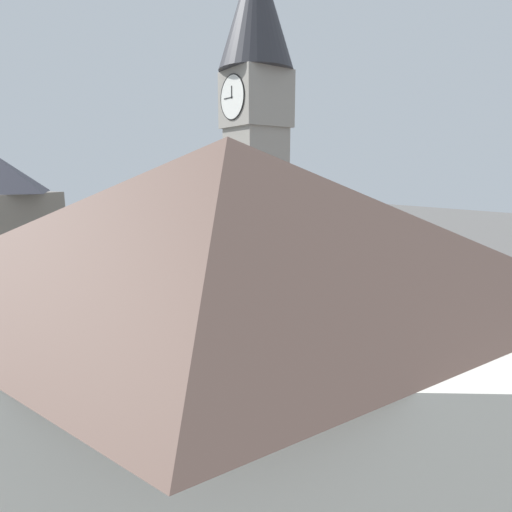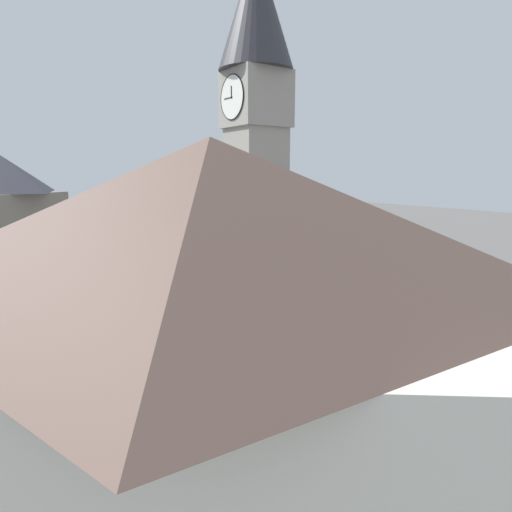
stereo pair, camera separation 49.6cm
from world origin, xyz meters
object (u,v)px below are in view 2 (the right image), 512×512
at_px(lamp_post, 236,334).
at_px(car_white_side, 208,357).
at_px(clock_tower, 256,117).
at_px(car_silver_kerb, 378,365).
at_px(tree, 223,238).
at_px(building_corner_back, 215,391).
at_px(pedestrian, 207,295).
at_px(car_red_corner, 354,311).
at_px(car_blue_kerb, 84,383).
at_px(building_shop_left, 4,223).

bearing_deg(lamp_post, car_white_side, -14.18).
height_order(clock_tower, lamp_post, clock_tower).
height_order(car_silver_kerb, lamp_post, lamp_post).
distance_m(tree, building_corner_back, 25.94).
distance_m(clock_tower, pedestrian, 13.81).
bearing_deg(tree, pedestrian, 126.49).
distance_m(car_red_corner, car_white_side, 11.92).
height_order(car_red_corner, building_corner_back, building_corner_back).
distance_m(car_white_side, pedestrian, 10.64).
height_order(pedestrian, lamp_post, lamp_post).
bearing_deg(car_silver_kerb, car_white_side, 49.20).
distance_m(tree, lamp_post, 18.24).
bearing_deg(car_silver_kerb, tree, -3.29).
xyz_separation_m(car_blue_kerb, car_silver_kerb, (-6.26, -12.48, 0.00)).
relative_size(clock_tower, lamp_post, 3.92).
height_order(car_blue_kerb, car_white_side, same).
bearing_deg(car_blue_kerb, car_silver_kerb, -116.65).
distance_m(car_red_corner, building_corner_back, 21.79).
relative_size(car_white_side, lamp_post, 0.76).
bearing_deg(building_shop_left, tree, -128.34).
distance_m(car_red_corner, lamp_post, 14.59).
height_order(car_red_corner, lamp_post, lamp_post).
bearing_deg(clock_tower, pedestrian, 2.04).
bearing_deg(car_red_corner, car_silver_kerb, 140.99).
xyz_separation_m(car_blue_kerb, car_white_side, (-0.67, -5.99, 0.00)).
bearing_deg(car_silver_kerb, clock_tower, 8.80).
bearing_deg(car_red_corner, building_shop_left, 41.00).
relative_size(clock_tower, car_red_corner, 5.30).
relative_size(car_white_side, pedestrian, 2.62).
relative_size(car_red_corner, tree, 0.56).
relative_size(car_silver_kerb, car_white_side, 1.00).
xyz_separation_m(car_red_corner, lamp_post, (-5.75, 13.06, 3.04)).
bearing_deg(lamp_post, tree, -28.34).
relative_size(clock_tower, car_white_side, 5.13).
xyz_separation_m(car_red_corner, building_corner_back, (-12.12, 17.47, 4.75)).
bearing_deg(building_shop_left, building_corner_back, -177.62).
distance_m(pedestrian, lamp_post, 15.65).
bearing_deg(car_blue_kerb, car_red_corner, -88.76).
bearing_deg(clock_tower, car_red_corner, -107.44).
distance_m(clock_tower, tree, 11.98).
bearing_deg(building_corner_back, car_blue_kerb, 1.91).
bearing_deg(car_silver_kerb, lamp_post, 83.32).
height_order(clock_tower, building_corner_back, clock_tower).
xyz_separation_m(building_shop_left, building_corner_back, (-33.85, -1.41, -0.45)).
bearing_deg(car_silver_kerb, building_shop_left, 25.44).
xyz_separation_m(car_silver_kerb, tree, (16.93, -0.97, 4.10)).
height_order(car_blue_kerb, building_shop_left, building_shop_left).
bearing_deg(tree, car_red_corner, -156.77).
xyz_separation_m(car_white_side, building_shop_left, (22.77, 7.01, 5.20)).
distance_m(pedestrian, tree, 5.00).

